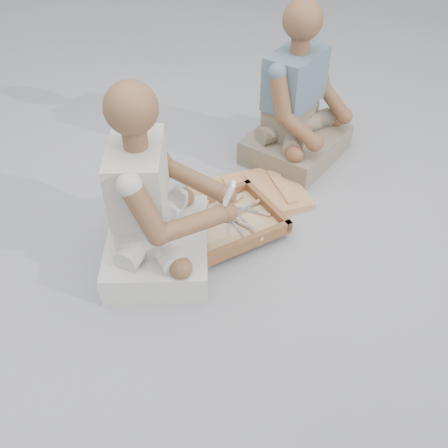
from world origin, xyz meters
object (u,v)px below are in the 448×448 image
object	(u,v)px
craftsman	(153,209)
companion	(298,110)
carved_panel	(249,196)
tool_tray	(227,223)

from	to	relation	value
craftsman	companion	world-z (taller)	companion
carved_panel	craftsman	bearing A→B (deg)	-149.00
carved_panel	craftsman	world-z (taller)	craftsman
companion	tool_tray	bearing A→B (deg)	6.19
carved_panel	companion	world-z (taller)	companion
carved_panel	tool_tray	distance (m)	0.32
tool_tray	companion	bearing A→B (deg)	45.24
tool_tray	craftsman	distance (m)	0.48
carved_panel	companion	distance (m)	0.64
carved_panel	craftsman	distance (m)	0.75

